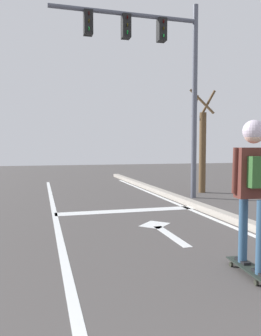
% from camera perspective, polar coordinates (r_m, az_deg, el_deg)
% --- Properties ---
extents(lane_line_center, '(0.12, 20.00, 0.01)m').
position_cam_1_polar(lane_line_center, '(5.18, -11.73, -13.72)').
color(lane_line_center, silver).
rests_on(lane_line_center, ground).
extents(lane_line_curbside, '(0.12, 20.00, 0.01)m').
position_cam_1_polar(lane_line_curbside, '(6.28, 20.23, -10.79)').
color(lane_line_curbside, silver).
rests_on(lane_line_curbside, ground).
extents(stop_bar, '(3.42, 0.40, 0.01)m').
position_cam_1_polar(stop_bar, '(8.06, -0.62, -7.40)').
color(stop_bar, silver).
rests_on(stop_bar, ground).
extents(lane_arrow_stem, '(0.16, 1.40, 0.01)m').
position_cam_1_polar(lane_arrow_stem, '(5.90, 7.00, -11.51)').
color(lane_arrow_stem, silver).
rests_on(lane_arrow_stem, ground).
extents(lane_arrow_head, '(0.71, 0.71, 0.01)m').
position_cam_1_polar(lane_arrow_head, '(6.67, 4.20, -9.72)').
color(lane_arrow_head, silver).
rests_on(lane_arrow_head, ground).
extents(skateboard, '(0.30, 0.88, 0.09)m').
position_cam_1_polar(skateboard, '(4.41, 20.07, -16.06)').
color(skateboard, '#212A24').
rests_on(skateboard, ground).
extents(skater, '(0.49, 0.65, 1.77)m').
position_cam_1_polar(skater, '(4.15, 20.51, -0.90)').
color(skater, '#2F506F').
rests_on(skater, skateboard).
extents(traffic_signal_mast, '(4.33, 0.34, 5.74)m').
position_cam_1_polar(traffic_signal_mast, '(10.06, 4.58, 18.28)').
color(traffic_signal_mast, '#535764').
rests_on(traffic_signal_mast, ground).
extents(roadside_tree, '(0.98, 0.96, 3.47)m').
position_cam_1_polar(roadside_tree, '(11.45, 12.33, 3.56)').
color(roadside_tree, brown).
rests_on(roadside_tree, ground).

